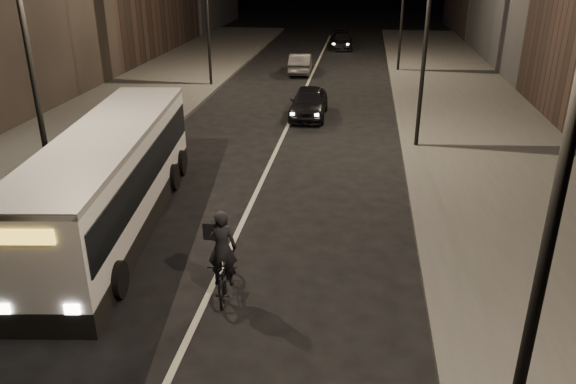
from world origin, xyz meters
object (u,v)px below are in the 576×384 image
(streetlight_right_near, at_px, (542,149))
(car_mid, at_px, (300,63))
(car_near, at_px, (309,102))
(car_far, at_px, (342,41))
(streetlight_left_near, at_px, (35,35))
(cyclist_on_bicycle, at_px, (225,266))
(city_bus, at_px, (111,175))
(streetlight_right_mid, at_px, (421,11))

(streetlight_right_near, bearing_deg, car_mid, 101.28)
(car_near, xyz_separation_m, car_far, (0.63, 21.23, -0.08))
(streetlight_right_near, height_order, car_mid, streetlight_right_near)
(streetlight_left_near, distance_m, cyclist_on_bicycle, 8.10)
(streetlight_left_near, xyz_separation_m, cyclist_on_bicycle, (5.73, -3.36, -4.62))
(city_bus, relative_size, car_far, 2.50)
(streetlight_right_mid, height_order, streetlight_left_near, same)
(streetlight_left_near, bearing_deg, city_bus, -7.56)
(streetlight_right_near, relative_size, city_bus, 0.75)
(city_bus, distance_m, car_far, 34.06)
(streetlight_right_mid, relative_size, car_mid, 2.06)
(car_near, bearing_deg, car_mid, 98.48)
(streetlight_right_near, xyz_separation_m, streetlight_right_mid, (0.00, 16.00, 0.00))
(streetlight_right_near, bearing_deg, cyclist_on_bicycle, 136.76)
(streetlight_left_near, bearing_deg, streetlight_right_mid, 36.88)
(streetlight_right_mid, distance_m, city_bus, 12.73)
(streetlight_right_near, relative_size, car_far, 1.88)
(streetlight_right_mid, bearing_deg, streetlight_right_near, -90.00)
(cyclist_on_bicycle, xyz_separation_m, car_far, (1.03, 36.80, -0.11))
(streetlight_right_near, height_order, streetlight_right_mid, same)
(streetlight_right_near, xyz_separation_m, car_near, (-4.53, 20.21, -4.65))
(city_bus, bearing_deg, streetlight_right_near, -48.04)
(city_bus, bearing_deg, cyclist_on_bicycle, -45.09)
(streetlight_right_mid, distance_m, car_near, 7.74)
(streetlight_right_mid, bearing_deg, cyclist_on_bicycle, -113.46)
(cyclist_on_bicycle, bearing_deg, streetlight_left_near, 142.05)
(streetlight_right_near, relative_size, cyclist_on_bicycle, 3.67)
(car_near, bearing_deg, streetlight_right_near, -77.52)
(streetlight_left_near, bearing_deg, car_near, 63.34)
(car_near, bearing_deg, streetlight_right_mid, -43.08)
(streetlight_right_near, bearing_deg, streetlight_right_mid, 90.00)
(streetlight_right_mid, distance_m, car_mid, 16.65)
(city_bus, height_order, car_mid, city_bus)
(city_bus, xyz_separation_m, cyclist_on_bicycle, (4.00, -3.13, -0.83))
(city_bus, distance_m, cyclist_on_bicycle, 5.15)
(car_mid, height_order, car_far, car_mid)
(car_near, bearing_deg, city_bus, -109.63)
(cyclist_on_bicycle, relative_size, car_far, 0.51)
(city_bus, height_order, car_far, city_bus)
(streetlight_right_near, xyz_separation_m, car_mid, (-6.13, 30.74, -4.71))
(streetlight_left_near, height_order, car_far, streetlight_left_near)
(streetlight_left_near, relative_size, car_far, 1.88)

